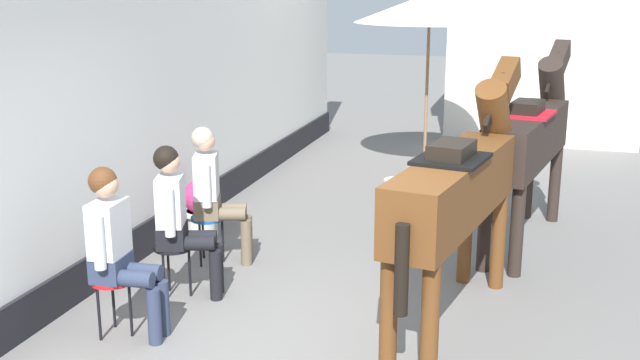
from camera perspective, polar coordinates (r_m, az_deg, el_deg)
name	(u,v)px	position (r m, az deg, el deg)	size (l,w,h in m)	color
ground_plane	(399,234)	(8.74, 5.85, -3.95)	(40.00, 40.00, 0.00)	slate
pub_facade_wall	(119,109)	(7.87, -14.61, 5.09)	(0.34, 14.00, 3.40)	white
distant_cottage	(546,34)	(14.54, 16.31, 10.28)	(3.40, 2.60, 3.50)	silver
seated_visitor_near	(117,244)	(6.26, -14.71, -4.58)	(0.61, 0.49, 1.39)	red
seated_visitor_middle	(179,214)	(6.91, -10.38, -2.48)	(0.61, 0.48, 1.39)	black
seated_visitor_far	(213,188)	(7.69, -7.87, -0.59)	(0.61, 0.48, 1.39)	#194C99
saddled_horse_near	(458,186)	(6.33, 10.16, -0.46)	(0.82, 2.97, 2.06)	brown
saddled_horse_far	(530,136)	(8.49, 15.21, 3.13)	(0.83, 2.97, 2.06)	#2D231E
flower_planter_farthest	(202,206)	(8.67, -8.71, -1.90)	(0.43, 0.43, 0.64)	beige
cafe_parasol	(430,9)	(10.97, 8.08, 12.37)	(2.10, 2.10, 2.58)	black
spare_stool_white	(397,184)	(9.24, 5.71, -0.32)	(0.32, 0.32, 0.46)	white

